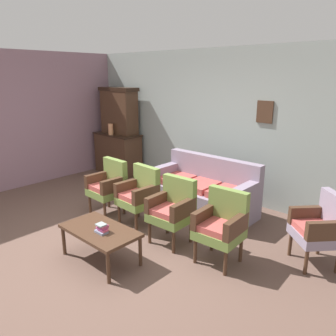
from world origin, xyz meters
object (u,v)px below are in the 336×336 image
armchair_row_middle (139,193)px  wingback_chair_by_fireplace (320,226)px  vase_on_cabinet (111,129)px  floral_couch (203,192)px  armchair_near_cabinet (221,224)px  coffee_table (100,232)px  armchair_by_doorway (173,208)px  book_stack_on_table (102,228)px  side_cabinet (118,153)px  armchair_near_couch_end (108,184)px

armchair_row_middle → wingback_chair_by_fireplace: same height
vase_on_cabinet → floral_couch: 2.92m
armchair_near_cabinet → coffee_table: size_ratio=0.90×
armchair_by_doorway → vase_on_cabinet: bearing=155.3°
armchair_by_doorway → book_stack_on_table: 1.02m
floral_couch → book_stack_on_table: bearing=-87.8°
floral_couch → armchair_row_middle: same height
armchair_by_doorway → side_cabinet: bearing=152.6°
wingback_chair_by_fireplace → coffee_table: bearing=-139.5°
armchair_row_middle → armchair_by_doorway: size_ratio=1.00×
side_cabinet → armchair_near_cabinet: side_cabinet is taller
floral_couch → armchair_near_couch_end: same height
side_cabinet → vase_on_cabinet: bearing=-88.1°
armchair_row_middle → coffee_table: armchair_row_middle is taller
vase_on_cabinet → armchair_by_doorway: 3.50m
armchair_near_couch_end → armchair_near_cabinet: bearing=0.3°
armchair_near_couch_end → wingback_chair_by_fireplace: bearing=13.6°
armchair_near_couch_end → book_stack_on_table: size_ratio=5.73×
side_cabinet → armchair_near_cabinet: bearing=-22.2°
wingback_chair_by_fireplace → side_cabinet: bearing=169.9°
armchair_near_cabinet → wingback_chair_by_fireplace: bearing=39.1°
vase_on_cabinet → wingback_chair_by_fireplace: 4.89m
coffee_table → side_cabinet: bearing=137.3°
vase_on_cabinet → floral_couch: size_ratio=0.14×
side_cabinet → floral_couch: side_cabinet is taller
vase_on_cabinet → armchair_by_doorway: bearing=-24.7°
floral_couch → book_stack_on_table: (0.08, -2.14, 0.15)m
floral_couch → armchair_by_doorway: size_ratio=2.00×
armchair_row_middle → armchair_by_doorway: (0.75, -0.08, 0.00)m
floral_couch → wingback_chair_by_fireplace: bearing=-10.7°
armchair_near_cabinet → coffee_table: bearing=-138.3°
wingback_chair_by_fireplace → coffee_table: (-2.02, -1.73, -0.12)m
armchair_near_couch_end → armchair_near_cabinet: size_ratio=1.00×
armchair_near_couch_end → armchair_by_doorway: bearing=-0.8°
wingback_chair_by_fireplace → book_stack_on_table: size_ratio=5.73×
armchair_row_middle → armchair_near_couch_end: bearing=-174.8°
book_stack_on_table → armchair_near_cabinet: bearing=45.3°
wingback_chair_by_fireplace → armchair_near_cabinet: bearing=-140.9°
armchair_row_middle → armchair_near_cabinet: size_ratio=1.00×
side_cabinet → vase_on_cabinet: (0.01, -0.18, 0.59)m
wingback_chair_by_fireplace → armchair_near_couch_end: bearing=-166.4°
floral_couch → armchair_row_middle: 1.16m
armchair_near_cabinet → book_stack_on_table: 1.44m
armchair_near_couch_end → wingback_chair_by_fireplace: (3.10, 0.75, 0.00)m
armchair_near_couch_end → coffee_table: (1.09, -0.98, -0.12)m
side_cabinet → armchair_by_doorway: 3.54m
armchair_near_cabinet → coffee_table: (-1.11, -0.99, -0.12)m
floral_couch → armchair_near_cabinet: (1.09, -1.12, 0.17)m
vase_on_cabinet → book_stack_on_table: size_ratio=1.60×
side_cabinet → armchair_by_doorway: (3.15, -1.63, 0.03)m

